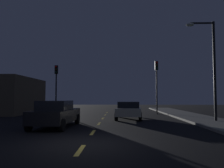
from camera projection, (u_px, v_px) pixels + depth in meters
The scene contains 14 objects.
ground_plane at pixel (100, 123), 15.63m from camera, with size 80.00×80.00×0.00m, color black.
sidewalk_curb_right at pixel (212, 122), 15.45m from camera, with size 3.00×40.00×0.15m, color gray.
lane_stripe_nearest at pixel (80, 150), 7.44m from camera, with size 0.16×1.60×0.01m, color #EACC4C.
lane_stripe_second at pixel (93, 132), 11.24m from camera, with size 0.16×1.60×0.01m, color #EACC4C.
lane_stripe_third at pixel (99, 124), 15.03m from camera, with size 0.16×1.60×0.01m, color #EACC4C.
lane_stripe_fourth at pixel (103, 118), 18.82m from camera, with size 0.16×1.60×0.01m, color #EACC4C.
lane_stripe_fifth at pixel (105, 115), 22.61m from camera, with size 0.16×1.60×0.01m, color #EACC4C.
lane_stripe_sixth at pixel (107, 112), 26.40m from camera, with size 0.16×1.60×0.01m, color #EACC4C.
traffic_signal_left at pixel (56, 80), 23.98m from camera, with size 0.32×0.38×5.06m.
traffic_signal_right at pixel (157, 77), 23.75m from camera, with size 0.32×0.38×5.45m.
car_stopped_ahead at pixel (129, 110), 18.28m from camera, with size 2.23×4.29×1.38m.
car_adjacent_lane at pixel (56, 114), 13.23m from camera, with size 2.11×4.67×1.52m.
street_lamp_right at pixel (210, 61), 15.73m from camera, with size 1.96×0.36×6.92m.
storefront_left at pixel (6, 96), 25.08m from camera, with size 5.94×8.91×3.83m, color brown.
Camera 1 is at (1.21, -8.73, 1.69)m, focal length 37.09 mm.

